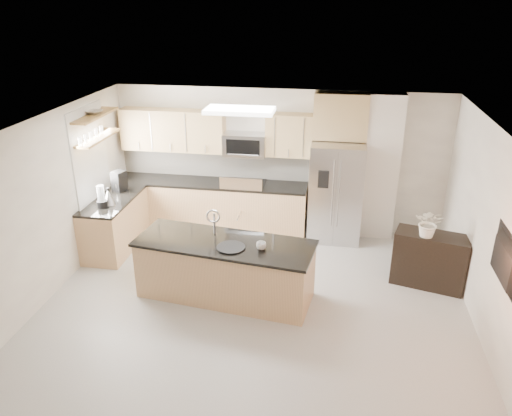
% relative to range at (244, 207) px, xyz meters
% --- Properties ---
extents(floor, '(6.50, 6.50, 0.00)m').
position_rel_range_xyz_m(floor, '(0.60, -2.92, -0.47)').
color(floor, '#AEADA6').
rests_on(floor, ground).
extents(ceiling, '(6.00, 6.50, 0.02)m').
position_rel_range_xyz_m(ceiling, '(0.60, -2.92, 2.13)').
color(ceiling, white).
rests_on(ceiling, wall_back).
extents(wall_back, '(6.00, 0.02, 2.60)m').
position_rel_range_xyz_m(wall_back, '(0.60, 0.33, 0.83)').
color(wall_back, white).
rests_on(wall_back, floor).
extents(wall_left, '(0.02, 6.50, 2.60)m').
position_rel_range_xyz_m(wall_left, '(-2.40, -2.92, 0.83)').
color(wall_left, white).
rests_on(wall_left, floor).
extents(wall_right, '(0.02, 6.50, 2.60)m').
position_rel_range_xyz_m(wall_right, '(3.60, -2.92, 0.83)').
color(wall_right, white).
rests_on(wall_right, floor).
extents(back_counter, '(3.55, 0.66, 1.44)m').
position_rel_range_xyz_m(back_counter, '(-0.63, 0.01, -0.00)').
color(back_counter, tan).
rests_on(back_counter, floor).
extents(left_counter, '(0.66, 1.50, 0.92)m').
position_rel_range_xyz_m(left_counter, '(-2.07, -1.07, -0.01)').
color(left_counter, tan).
rests_on(left_counter, floor).
extents(range, '(0.76, 0.64, 1.14)m').
position_rel_range_xyz_m(range, '(0.00, 0.00, 0.00)').
color(range, black).
rests_on(range, floor).
extents(upper_cabinets, '(3.50, 0.33, 0.75)m').
position_rel_range_xyz_m(upper_cabinets, '(-0.70, 0.16, 1.35)').
color(upper_cabinets, tan).
rests_on(upper_cabinets, wall_back).
extents(microwave, '(0.76, 0.40, 0.40)m').
position_rel_range_xyz_m(microwave, '(0.00, 0.12, 1.16)').
color(microwave, '#ACACAE').
rests_on(microwave, upper_cabinets).
extents(refrigerator, '(0.92, 0.78, 1.78)m').
position_rel_range_xyz_m(refrigerator, '(1.66, -0.05, 0.42)').
color(refrigerator, '#ACACAE').
rests_on(refrigerator, floor).
extents(partition_column, '(0.60, 0.30, 2.60)m').
position_rel_range_xyz_m(partition_column, '(2.42, 0.18, 0.83)').
color(partition_column, silver).
rests_on(partition_column, floor).
extents(window, '(0.04, 1.15, 1.65)m').
position_rel_range_xyz_m(window, '(-2.38, -1.07, 1.18)').
color(window, white).
rests_on(window, wall_left).
extents(shelf_lower, '(0.30, 1.20, 0.04)m').
position_rel_range_xyz_m(shelf_lower, '(-2.25, -0.97, 1.48)').
color(shelf_lower, olive).
rests_on(shelf_lower, wall_left).
extents(shelf_upper, '(0.30, 1.20, 0.04)m').
position_rel_range_xyz_m(shelf_upper, '(-2.25, -0.97, 1.85)').
color(shelf_upper, olive).
rests_on(shelf_upper, wall_left).
extents(ceiling_fixture, '(1.00, 0.50, 0.06)m').
position_rel_range_xyz_m(ceiling_fixture, '(0.20, -1.32, 2.09)').
color(ceiling_fixture, white).
rests_on(ceiling_fixture, ceiling).
extents(island, '(2.65, 1.25, 1.31)m').
position_rel_range_xyz_m(island, '(0.14, -2.24, -0.03)').
color(island, tan).
rests_on(island, floor).
extents(credenza, '(1.14, 0.70, 0.85)m').
position_rel_range_xyz_m(credenza, '(3.12, -1.45, -0.05)').
color(credenza, black).
rests_on(credenza, floor).
extents(cup, '(0.14, 0.14, 0.11)m').
position_rel_range_xyz_m(cup, '(0.68, -2.37, 0.46)').
color(cup, silver).
rests_on(cup, island).
extents(platter, '(0.47, 0.47, 0.02)m').
position_rel_range_xyz_m(platter, '(0.27, -2.41, 0.42)').
color(platter, black).
rests_on(platter, island).
extents(blender, '(0.16, 0.16, 0.37)m').
position_rel_range_xyz_m(blender, '(-2.07, -1.43, 0.61)').
color(blender, black).
rests_on(blender, left_counter).
extents(kettle, '(0.23, 0.23, 0.28)m').
position_rel_range_xyz_m(kettle, '(-2.02, -1.28, 0.57)').
color(kettle, '#ACACAE').
rests_on(kettle, left_counter).
extents(coffee_maker, '(0.26, 0.28, 0.36)m').
position_rel_range_xyz_m(coffee_maker, '(-2.09, -0.68, 0.62)').
color(coffee_maker, black).
rests_on(coffee_maker, left_counter).
extents(bowl, '(0.38, 0.38, 0.08)m').
position_rel_range_xyz_m(bowl, '(-2.25, -0.97, 1.90)').
color(bowl, '#ACACAE').
rests_on(bowl, shelf_upper).
extents(flower_vase, '(0.69, 0.63, 0.66)m').
position_rel_range_xyz_m(flower_vase, '(3.02, -1.52, 0.70)').
color(flower_vase, white).
rests_on(flower_vase, credenza).
extents(television, '(0.14, 1.08, 0.62)m').
position_rel_range_xyz_m(television, '(3.51, -3.12, 0.88)').
color(television, black).
rests_on(television, wall_right).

